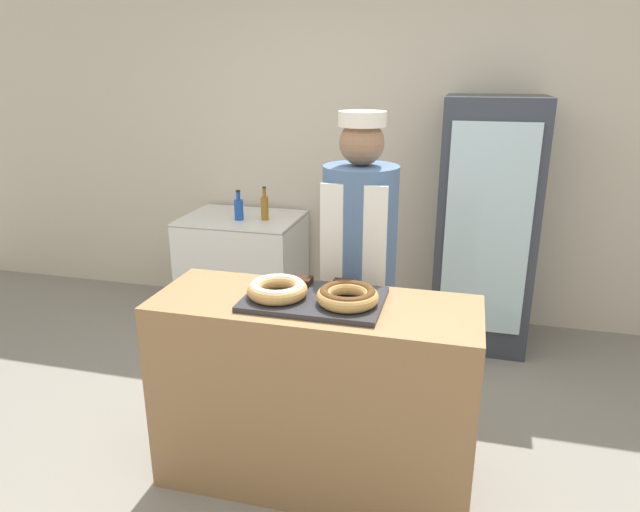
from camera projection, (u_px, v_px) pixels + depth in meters
name	position (u px, v px, depth m)	size (l,w,h in m)	color
ground_plane	(315.00, 475.00, 2.79)	(14.00, 14.00, 0.00)	gray
wall_back	(388.00, 144.00, 4.32)	(8.00, 0.06, 2.70)	beige
display_counter	(315.00, 393.00, 2.64)	(1.45, 0.53, 0.92)	#997047
serving_tray	(314.00, 299.00, 2.50)	(0.60, 0.40, 0.02)	#2D2D33
donut_light_glaze	(277.00, 288.00, 2.48)	(0.27, 0.27, 0.07)	tan
donut_chocolate_glaze	(347.00, 295.00, 2.41)	(0.27, 0.27, 0.07)	tan
brownie_back_left	(302.00, 281.00, 2.63)	(0.09, 0.09, 0.03)	black
brownie_back_right	(342.00, 285.00, 2.59)	(0.09, 0.09, 0.03)	black
baker_person	(359.00, 270.00, 2.97)	(0.38, 0.38, 1.70)	#4C4C51
beverage_fridge	(486.00, 226.00, 3.92)	(0.65, 0.59, 1.73)	#333842
chest_freezer	(244.00, 266.00, 4.50)	(0.88, 0.67, 0.81)	white
bottle_amber	(265.00, 207.00, 4.26)	(0.06, 0.06, 0.25)	#99661E
bottle_blue	(239.00, 208.00, 4.27)	(0.07, 0.07, 0.23)	#1E4CB2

